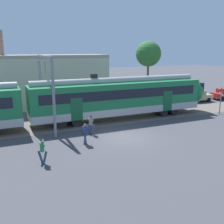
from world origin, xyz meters
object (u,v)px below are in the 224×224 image
at_px(parked_car_tan, 198,96).
at_px(crossing_signal, 221,96).
at_px(pedestrian_navy, 85,132).
at_px(pedestrian_green, 42,149).
at_px(pedestrian_grey, 91,123).

relative_size(parked_car_tan, crossing_signal, 1.35).
distance_m(pedestrian_navy, crossing_signal, 17.00).
bearing_deg(parked_car_tan, pedestrian_green, -152.43).
bearing_deg(pedestrian_grey, crossing_signal, 3.65).
height_order(pedestrian_green, pedestrian_grey, same).
bearing_deg(pedestrian_green, crossing_signal, 14.69).
bearing_deg(pedestrian_green, pedestrian_grey, 42.41).
bearing_deg(pedestrian_green, pedestrian_navy, 32.80).
relative_size(pedestrian_navy, crossing_signal, 0.56).
bearing_deg(crossing_signal, pedestrian_grey, -176.35).
height_order(parked_car_tan, crossing_signal, crossing_signal).
relative_size(pedestrian_green, pedestrian_grey, 1.00).
xyz_separation_m(pedestrian_green, pedestrian_navy, (3.52, 2.27, 0.03)).
distance_m(pedestrian_green, pedestrian_navy, 4.19).
xyz_separation_m(pedestrian_green, crossing_signal, (20.22, 5.30, 1.05)).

